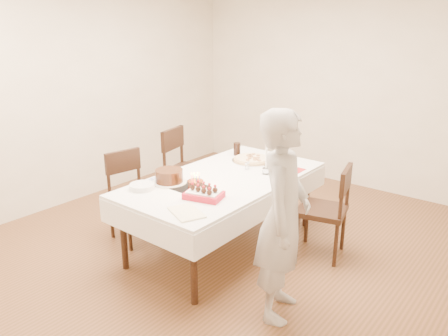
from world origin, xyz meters
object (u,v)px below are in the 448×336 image
Objects in this scene: chair_left_dessert at (135,197)px; person at (283,217)px; pasta_bowl at (280,171)px; cola_glass at (237,149)px; chair_left_savory at (189,171)px; strawberry_box at (204,194)px; taper_candle at (266,158)px; pizza_white at (252,159)px; chair_right_savory at (322,210)px; birthday_cake at (196,181)px; layer_cake at (169,176)px; dining_table at (224,212)px; pizza_pepperoni at (277,162)px.

person reaches higher than chair_left_dessert.
cola_glass reaches higher than pasta_bowl.
chair_left_savory is 1.49m from strawberry_box.
pasta_bowl is 0.19m from taper_candle.
person is 1.64m from pizza_white.
chair_right_savory is 6.45× the size of birthday_cake.
pasta_bowl is at bearing 50.60° from layer_cake.
chair_right_savory is (0.86, 0.46, 0.10)m from dining_table.
strawberry_box is at bearing -89.05° from pizza_pepperoni.
chair_right_savory reaches higher than dining_table.
dining_table is 9.45× the size of pasta_bowl.
layer_cake is at bearing -87.37° from cola_glass.
person is 1.21m from taper_candle.
dining_table is 1.30× the size of person.
taper_candle reaches higher than pasta_bowl.
cola_glass is (-1.23, 0.24, 0.35)m from chair_right_savory.
chair_left_savory is 2.26× the size of pizza_white.
dining_table is at bearing 141.93° from chair_left_savory.
cola_glass reaches higher than pizza_white.
birthday_cake is at bearing 124.20° from chair_left_savory.
pizza_white is 2.00× the size of pasta_bowl.
pasta_bowl is (-0.64, 1.00, -0.03)m from person.
chair_right_savory is at bearing 168.72° from chair_left_savory.
birthday_cake is at bearing -147.21° from chair_right_savory.
birthday_cake is (0.11, -1.05, 0.06)m from pizza_white.
taper_candle is at bearing 53.03° from dining_table.
strawberry_box is at bearing -69.38° from dining_table.
taper_candle is 1.00× the size of layer_cake.
person is 1.03m from birthday_cake.
layer_cake is (-1.35, 0.13, -0.01)m from person.
cola_glass is (-0.76, 0.28, 0.03)m from pasta_bowl.
pizza_pepperoni is (0.27, 0.09, 0.00)m from pizza_white.
layer_cake reaches higher than dining_table.
pizza_pepperoni is 0.36m from pasta_bowl.
pizza_white is 0.47m from taper_candle.
birthday_cake is at bearing 151.84° from strawberry_box.
layer_cake is 1.04× the size of strawberry_box.
taper_candle reaches higher than pizza_white.
strawberry_box is at bearing -94.11° from taper_candle.
cola_glass is 1.36m from strawberry_box.
chair_left_dessert is 0.58× the size of person.
chair_left_dessert is at bearing -150.77° from dining_table.
pizza_pepperoni is at bearing 17.78° from pizza_white.
chair_right_savory is 3.04× the size of pizza_pepperoni.
cola_glass is 1.20m from birthday_cake.
taper_candle is 0.90m from strawberry_box.
chair_right_savory reaches higher than layer_cake.
layer_cake is at bearing -177.60° from birthday_cake.
chair_right_savory is 2.91× the size of strawberry_box.
pizza_pepperoni is 0.93× the size of taper_candle.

